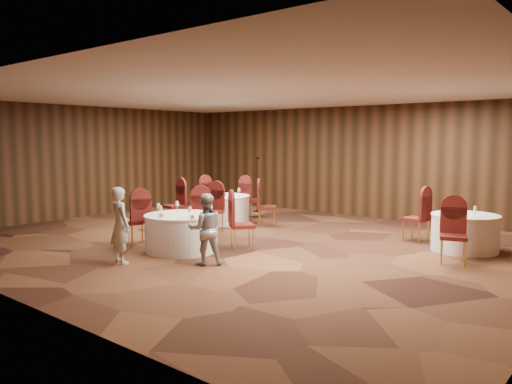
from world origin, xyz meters
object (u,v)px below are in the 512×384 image
Objects in this scene: table_left at (222,209)px; mic_stand at (257,195)px; woman_a at (120,225)px; table_main at (182,232)px; woman_b at (205,229)px; table_right at (465,232)px.

mic_stand reaches higher than table_left.
woman_a reaches higher than table_left.
table_main is 1.28m from woman_b.
woman_a reaches higher than table_main.
mic_stand reaches higher than woman_a.
table_left is 1.15× the size of table_right.
woman_b is (3.47, -5.73, 0.14)m from mic_stand.
woman_a reaches higher than table_right.
mic_stand reaches higher than table_main.
table_main is 5.69m from table_right.
table_right is 6.72m from woman_a.
mic_stand is at bearing -60.34° from woman_a.
woman_b is at bearing -133.11° from woman_a.
woman_a is at bearing -14.87° from woman_b.
woman_a is at bearing -71.61° from mic_stand.
table_main is 1.06× the size of woman_a.
table_main is at bearing -60.34° from table_left.
woman_b is (1.26, 0.90, -0.06)m from woman_a.
mic_stand is at bearing 113.76° from table_main.
table_main and table_left have the same top height.
woman_a is 1.09× the size of woman_b.
table_main is at bearing -72.96° from woman_b.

